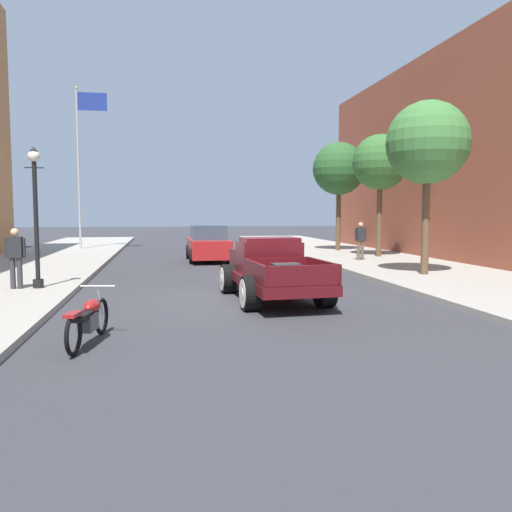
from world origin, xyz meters
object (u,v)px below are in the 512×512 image
(street_lamp_near, at_px, (36,207))
(street_tree_nearest, at_px, (428,143))
(street_tree_second, at_px, (380,163))
(street_tree_third, at_px, (339,169))
(pedestrian_sidewalk_left, at_px, (16,255))
(hotrod_truck_maroon, at_px, (270,269))
(car_background_red, at_px, (208,244))
(motorcycle_parked, at_px, (88,319))
(pedestrian_sidewalk_right, at_px, (360,239))
(flagpole, at_px, (82,150))

(street_lamp_near, bearing_deg, street_tree_nearest, 5.09)
(street_tree_second, xyz_separation_m, street_tree_third, (-0.58, 4.11, 0.04))
(pedestrian_sidewalk_left, bearing_deg, hotrod_truck_maroon, -15.66)
(car_background_red, height_order, street_lamp_near, street_lamp_near)
(hotrod_truck_maroon, bearing_deg, car_background_red, 93.65)
(motorcycle_parked, height_order, pedestrian_sidewalk_right, pedestrian_sidewalk_right)
(hotrod_truck_maroon, height_order, car_background_red, car_background_red)
(pedestrian_sidewalk_left, relative_size, street_tree_nearest, 0.29)
(flagpole, height_order, street_tree_second, flagpole)
(hotrod_truck_maroon, bearing_deg, street_lamp_near, 162.47)
(pedestrian_sidewalk_left, xyz_separation_m, pedestrian_sidewalk_right, (12.46, 6.52, 0.00))
(street_tree_nearest, relative_size, street_tree_third, 0.98)
(pedestrian_sidewalk_left, bearing_deg, flagpole, 91.78)
(street_lamp_near, relative_size, flagpole, 0.42)
(motorcycle_parked, relative_size, pedestrian_sidewalk_left, 1.27)
(hotrod_truck_maroon, height_order, pedestrian_sidewalk_right, pedestrian_sidewalk_right)
(motorcycle_parked, xyz_separation_m, flagpole, (-3.20, 22.25, 5.33))
(pedestrian_sidewalk_right, distance_m, street_tree_nearest, 6.37)
(car_background_red, bearing_deg, pedestrian_sidewalk_left, -124.27)
(pedestrian_sidewalk_left, relative_size, street_lamp_near, 0.43)
(flagpole, distance_m, street_tree_nearest, 20.06)
(motorcycle_parked, xyz_separation_m, car_background_red, (3.30, 14.79, 0.33))
(car_background_red, distance_m, pedestrian_sidewalk_right, 6.86)
(flagpole, bearing_deg, hotrod_truck_maroon, -68.40)
(motorcycle_parked, relative_size, flagpole, 0.23)
(motorcycle_parked, xyz_separation_m, pedestrian_sidewalk_left, (-2.69, 5.99, 0.64))
(motorcycle_parked, bearing_deg, street_tree_second, 51.31)
(hotrod_truck_maroon, height_order, street_tree_nearest, street_tree_nearest)
(street_lamp_near, distance_m, street_tree_second, 15.86)
(street_tree_third, bearing_deg, street_tree_nearest, -94.17)
(pedestrian_sidewalk_left, distance_m, street_lamp_near, 1.41)
(street_tree_second, bearing_deg, flagpole, 150.80)
(street_tree_second, bearing_deg, street_tree_third, 98.06)
(motorcycle_parked, distance_m, street_tree_nearest, 12.88)
(street_lamp_near, relative_size, street_tree_third, 0.66)
(street_tree_second, bearing_deg, pedestrian_sidewalk_left, -149.83)
(street_tree_nearest, relative_size, street_tree_second, 1.01)
(hotrod_truck_maroon, distance_m, pedestrian_sidewalk_right, 10.20)
(car_background_red, xyz_separation_m, street_tree_nearest, (6.63, -7.65, 3.74))
(car_background_red, relative_size, street_tree_second, 0.75)
(motorcycle_parked, xyz_separation_m, street_tree_nearest, (9.93, 7.13, 4.06))
(motorcycle_parked, distance_m, car_background_red, 15.16)
(car_background_red, height_order, flagpole, flagpole)
(hotrod_truck_maroon, height_order, flagpole, flagpole)
(car_background_red, xyz_separation_m, street_tree_third, (7.44, 3.46, 3.80))
(car_background_red, height_order, street_tree_third, street_tree_third)
(hotrod_truck_maroon, relative_size, car_background_red, 1.16)
(motorcycle_parked, distance_m, pedestrian_sidewalk_left, 6.60)
(car_background_red, distance_m, street_lamp_near, 10.42)
(motorcycle_parked, distance_m, street_lamp_near, 6.71)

